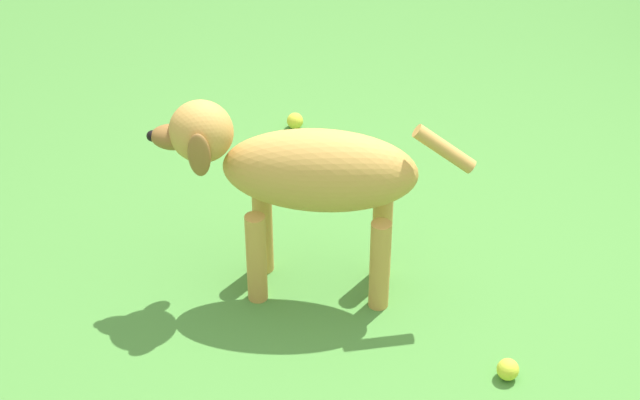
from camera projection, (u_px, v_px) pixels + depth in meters
ground at (413, 302)px, 3.38m from camera, size 14.00×14.00×0.00m
dog at (301, 173)px, 3.19m from camera, size 0.57×0.87×0.67m
tennis_ball_0 at (508, 369)px, 3.08m from camera, size 0.07×0.07×0.07m
tennis_ball_1 at (295, 121)px, 4.24m from camera, size 0.07×0.07×0.07m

